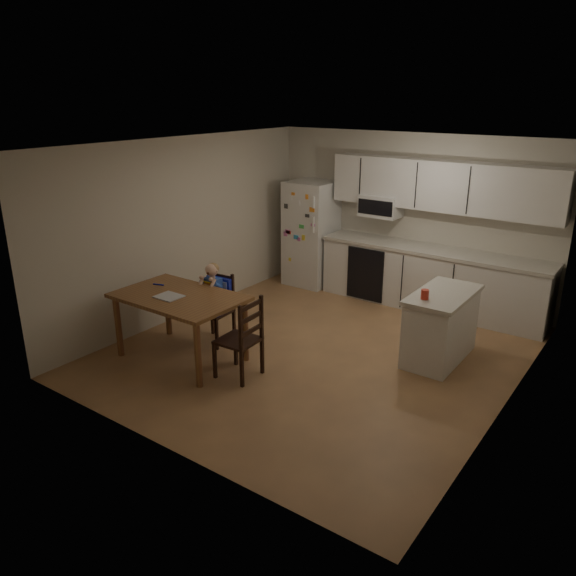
% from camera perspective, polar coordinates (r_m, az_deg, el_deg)
% --- Properties ---
extents(room, '(4.52, 5.01, 2.51)m').
position_cam_1_polar(room, '(6.99, 5.46, 4.28)').
color(room, '#8B6441').
rests_on(room, ground).
extents(refrigerator, '(0.72, 0.70, 1.70)m').
position_cam_1_polar(refrigerator, '(9.26, 2.37, 5.56)').
color(refrigerator, silver).
rests_on(refrigerator, ground).
extents(kitchen_run, '(3.37, 0.62, 2.15)m').
position_cam_1_polar(kitchen_run, '(8.42, 14.46, 3.74)').
color(kitchen_run, silver).
rests_on(kitchen_run, ground).
extents(kitchen_island, '(0.60, 1.14, 0.84)m').
position_cam_1_polar(kitchen_island, '(6.93, 15.25, -3.72)').
color(kitchen_island, silver).
rests_on(kitchen_island, ground).
extents(red_cup, '(0.09, 0.09, 0.11)m').
position_cam_1_polar(red_cup, '(6.51, 13.73, -0.63)').
color(red_cup, red).
rests_on(red_cup, kitchen_island).
extents(dining_table, '(1.50, 0.96, 0.80)m').
position_cam_1_polar(dining_table, '(6.72, -10.96, -1.60)').
color(dining_table, brown).
rests_on(dining_table, ground).
extents(napkin, '(0.29, 0.25, 0.01)m').
position_cam_1_polar(napkin, '(6.65, -12.01, -0.85)').
color(napkin, silver).
rests_on(napkin, dining_table).
extents(toddler_spoon, '(0.12, 0.06, 0.02)m').
position_cam_1_polar(toddler_spoon, '(7.09, -13.10, 0.36)').
color(toddler_spoon, '#1823B7').
rests_on(toddler_spoon, dining_table).
extents(chair_booster, '(0.42, 0.42, 1.05)m').
position_cam_1_polar(chair_booster, '(7.15, -7.41, -0.63)').
color(chair_booster, black).
rests_on(chair_booster, ground).
extents(chair_side, '(0.44, 0.44, 0.95)m').
position_cam_1_polar(chair_side, '(6.21, -4.43, -4.68)').
color(chair_side, black).
rests_on(chair_side, ground).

